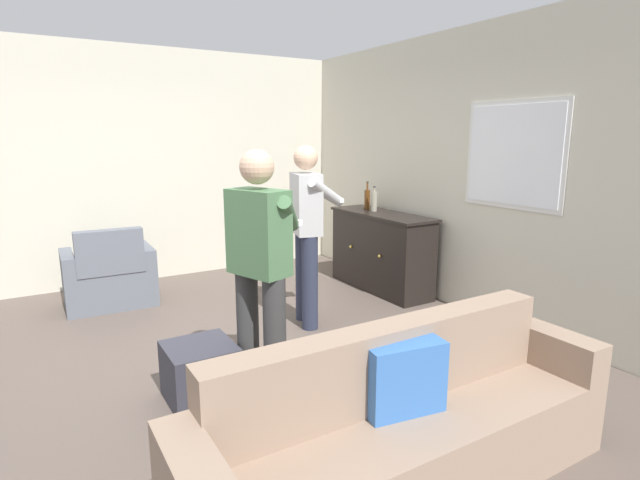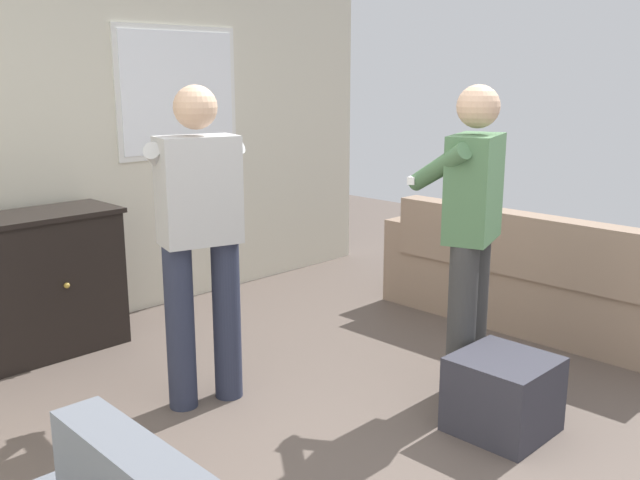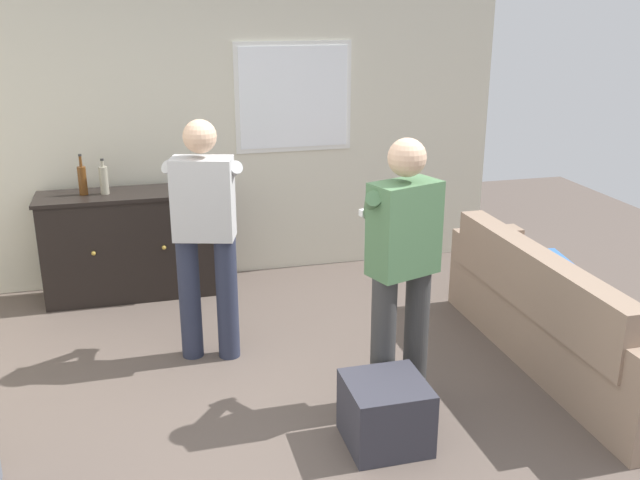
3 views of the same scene
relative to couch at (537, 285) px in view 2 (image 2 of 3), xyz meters
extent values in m
plane|color=brown|center=(-2.01, -0.30, -0.32)|extent=(10.40, 10.40, 0.00)
cube|color=beige|center=(-2.01, 2.36, 1.08)|extent=(5.20, 0.12, 2.80)
cube|color=silver|center=(-1.29, 2.29, 1.27)|extent=(1.04, 0.02, 0.96)
cube|color=white|center=(-1.29, 2.29, 1.27)|extent=(0.96, 0.03, 0.88)
cube|color=gray|center=(0.04, 0.00, -0.11)|extent=(0.55, 2.01, 0.42)
cube|color=gray|center=(-0.16, 0.00, 0.31)|extent=(0.18, 2.01, 0.41)
cube|color=gray|center=(0.04, 1.08, 0.00)|extent=(0.55, 0.18, 0.64)
cube|color=#386BB7|center=(-0.03, 0.00, 0.28)|extent=(0.20, 0.42, 0.36)
cube|color=black|center=(-2.79, 2.00, 0.11)|extent=(1.38, 0.44, 0.87)
sphere|color=#B79338|center=(-2.51, 1.76, 0.16)|extent=(0.04, 0.04, 0.04)
cube|color=#33333D|center=(-1.43, -0.59, -0.13)|extent=(0.45, 0.45, 0.38)
cylinder|color=#282D42|center=(-2.39, 0.75, 0.12)|extent=(0.15, 0.15, 0.88)
cylinder|color=#282D42|center=(-2.14, 0.67, 0.12)|extent=(0.15, 0.15, 0.88)
cube|color=#B7B7B7|center=(-2.27, 0.71, 0.83)|extent=(0.44, 0.32, 0.55)
sphere|color=#D8AD8C|center=(-2.27, 0.71, 1.25)|extent=(0.22, 0.22, 0.22)
cylinder|color=#B7B7B7|center=(-2.33, 0.90, 0.94)|extent=(0.40, 0.34, 0.29)
cylinder|color=#B7B7B7|center=(-2.11, 0.83, 0.94)|extent=(0.23, 0.44, 0.29)
cube|color=white|center=(-2.18, 1.02, 0.86)|extent=(0.16, 0.08, 0.04)
cylinder|color=#383838|center=(-1.34, -0.28, 0.12)|extent=(0.15, 0.15, 0.88)
cylinder|color=#383838|center=(-1.09, -0.19, 0.12)|extent=(0.15, 0.15, 0.88)
cube|color=#4C754C|center=(-1.21, -0.23, 0.83)|extent=(0.45, 0.34, 0.55)
sphere|color=#D8AD8C|center=(-1.21, -0.23, 1.25)|extent=(0.22, 0.22, 0.22)
cylinder|color=#4C754C|center=(-1.37, -0.12, 0.94)|extent=(0.21, 0.44, 0.29)
cylinder|color=#4C754C|center=(-1.16, -0.05, 0.94)|extent=(0.41, 0.33, 0.29)
cube|color=white|center=(-1.32, 0.07, 0.86)|extent=(0.15, 0.09, 0.04)
camera|label=1|loc=(1.67, -1.51, 1.44)|focal=28.00mm
camera|label=2|loc=(-4.36, -2.24, 1.42)|focal=40.00mm
camera|label=3|loc=(-2.67, -3.88, 2.08)|focal=40.00mm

